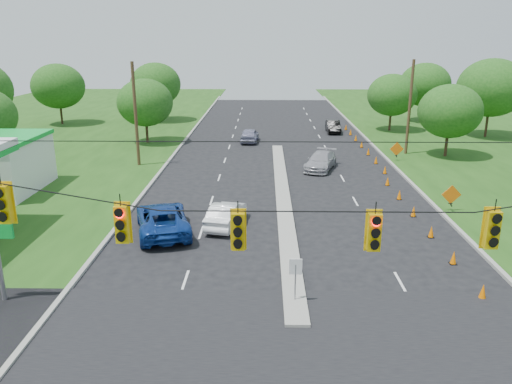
{
  "coord_description": "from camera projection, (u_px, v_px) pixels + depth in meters",
  "views": [
    {
      "loc": [
        -1.33,
        -12.99,
        10.81
      ],
      "look_at": [
        -1.78,
        13.01,
        2.8
      ],
      "focal_mm": 35.0,
      "sensor_mm": 36.0,
      "label": 1
    }
  ],
  "objects": [
    {
      "name": "curb_left",
      "position": [
        166.0,
        166.0,
        44.41
      ],
      "size": [
        0.25,
        110.0,
        0.16
      ],
      "primitive_type": "cube",
      "color": "gray",
      "rests_on": "ground"
    },
    {
      "name": "signal_span",
      "position": [
        312.0,
        270.0,
        13.16
      ],
      "size": [
        25.6,
        0.32,
        9.0
      ],
      "color": "#422D1C",
      "rests_on": "ground"
    },
    {
      "name": "cone_9",
      "position": [
        368.0,
        152.0,
        48.29
      ],
      "size": [
        0.32,
        0.32,
        0.7
      ],
      "primitive_type": "cone",
      "color": "#FB7000",
      "rests_on": "ground"
    },
    {
      "name": "cone_11",
      "position": [
        356.0,
        138.0,
        54.98
      ],
      "size": [
        0.32,
        0.32,
        0.7
      ],
      "primitive_type": "cone",
      "color": "#FB7000",
      "rests_on": "ground"
    },
    {
      "name": "tree_6",
      "position": [
        156.0,
        84.0,
        66.94
      ],
      "size": [
        6.72,
        6.72,
        7.84
      ],
      "color": "black",
      "rests_on": "ground"
    },
    {
      "name": "work_sign_1",
      "position": [
        451.0,
        196.0,
        32.27
      ],
      "size": [
        1.27,
        0.58,
        1.37
      ],
      "color": "black",
      "rests_on": "ground"
    },
    {
      "name": "tree_11",
      "position": [
        425.0,
        85.0,
        66.34
      ],
      "size": [
        6.72,
        6.72,
        7.84
      ],
      "color": "black",
      "rests_on": "ground"
    },
    {
      "name": "utility_pole_far_right",
      "position": [
        410.0,
        108.0,
        47.49
      ],
      "size": [
        0.28,
        0.28,
        9.0
      ],
      "primitive_type": "cylinder",
      "color": "#422D1C",
      "rests_on": "ground"
    },
    {
      "name": "tree_4",
      "position": [
        58.0,
        86.0,
        64.27
      ],
      "size": [
        6.72,
        6.72,
        7.84
      ],
      "color": "black",
      "rests_on": "ground"
    },
    {
      "name": "cone_7",
      "position": [
        385.0,
        170.0,
        41.6
      ],
      "size": [
        0.32,
        0.32,
        0.7
      ],
      "primitive_type": "cone",
      "color": "#FB7000",
      "rests_on": "ground"
    },
    {
      "name": "cone_13",
      "position": [
        346.0,
        127.0,
        61.67
      ],
      "size": [
        0.32,
        0.32,
        0.7
      ],
      "primitive_type": "cone",
      "color": "#FB7000",
      "rests_on": "ground"
    },
    {
      "name": "curb_right",
      "position": [
        393.0,
        166.0,
        44.07
      ],
      "size": [
        0.25,
        110.0,
        0.16
      ],
      "primitive_type": "cube",
      "color": "gray",
      "rests_on": "ground"
    },
    {
      "name": "cone_6",
      "position": [
        388.0,
        181.0,
        38.27
      ],
      "size": [
        0.32,
        0.32,
        0.7
      ],
      "primitive_type": "cone",
      "color": "#FB7000",
      "rests_on": "ground"
    },
    {
      "name": "cone_2",
      "position": [
        454.0,
        258.0,
        24.89
      ],
      "size": [
        0.32,
        0.32,
        0.7
      ],
      "primitive_type": "cone",
      "color": "#FB7000",
      "rests_on": "ground"
    },
    {
      "name": "work_sign_2",
      "position": [
        397.0,
        150.0,
        45.65
      ],
      "size": [
        1.27,
        0.58,
        1.37
      ],
      "color": "black",
      "rests_on": "ground"
    },
    {
      "name": "cone_8",
      "position": [
        376.0,
        160.0,
        44.95
      ],
      "size": [
        0.32,
        0.32,
        0.7
      ],
      "primitive_type": "cone",
      "color": "#FB7000",
      "rests_on": "ground"
    },
    {
      "name": "silver_car_far",
      "position": [
        321.0,
        161.0,
        42.91
      ],
      "size": [
        3.6,
        5.46,
        1.47
      ],
      "primitive_type": "imported",
      "rotation": [
        0.0,
        0.0,
        -0.33
      ],
      "color": "#A1A0A7",
      "rests_on": "ground"
    },
    {
      "name": "median_sign",
      "position": [
        296.0,
        272.0,
        20.88
      ],
      "size": [
        0.55,
        0.06,
        2.05
      ],
      "color": "gray",
      "rests_on": "ground"
    },
    {
      "name": "tree_10",
      "position": [
        492.0,
        88.0,
        55.58
      ],
      "size": [
        7.56,
        7.56,
        8.82
      ],
      "color": "black",
      "rests_on": "ground"
    },
    {
      "name": "blue_pickup",
      "position": [
        163.0,
        219.0,
        28.83
      ],
      "size": [
        4.33,
        6.59,
        1.68
      ],
      "primitive_type": "imported",
      "rotation": [
        0.0,
        0.0,
        3.42
      ],
      "color": "navy",
      "rests_on": "ground"
    },
    {
      "name": "tree_5",
      "position": [
        145.0,
        103.0,
        52.75
      ],
      "size": [
        5.88,
        5.88,
        6.86
      ],
      "color": "black",
      "rests_on": "ground"
    },
    {
      "name": "cone_4",
      "position": [
        414.0,
        211.0,
        31.58
      ],
      "size": [
        0.32,
        0.32,
        0.7
      ],
      "primitive_type": "cone",
      "color": "#FB7000",
      "rests_on": "ground"
    },
    {
      "name": "cone_10",
      "position": [
        362.0,
        144.0,
        51.64
      ],
      "size": [
        0.32,
        0.32,
        0.7
      ],
      "primitive_type": "cone",
      "color": "#FB7000",
      "rests_on": "ground"
    },
    {
      "name": "dark_car_receding",
      "position": [
        333.0,
        126.0,
        59.88
      ],
      "size": [
        1.6,
        4.39,
        1.44
      ],
      "primitive_type": "imported",
      "rotation": [
        0.0,
        0.0,
        -0.02
      ],
      "color": "black",
      "rests_on": "ground"
    },
    {
      "name": "silver_car_oncoming",
      "position": [
        250.0,
        135.0,
        54.33
      ],
      "size": [
        2.09,
        4.56,
        1.51
      ],
      "primitive_type": "imported",
      "rotation": [
        0.0,
        0.0,
        3.07
      ],
      "color": "#8989A8",
      "rests_on": "ground"
    },
    {
      "name": "white_sedan",
      "position": [
        226.0,
        214.0,
        29.89
      ],
      "size": [
        2.38,
        4.61,
        1.45
      ],
      "primitive_type": "imported",
      "rotation": [
        0.0,
        0.0,
        2.94
      ],
      "color": "white",
      "rests_on": "ground"
    },
    {
      "name": "cone_12",
      "position": [
        351.0,
        132.0,
        58.33
      ],
      "size": [
        0.32,
        0.32,
        0.7
      ],
      "primitive_type": "cone",
      "color": "#FB7000",
      "rests_on": "ground"
    },
    {
      "name": "cone_1",
      "position": [
        483.0,
        291.0,
        21.55
      ],
      "size": [
        0.32,
        0.32,
        0.7
      ],
      "primitive_type": "cone",
      "color": "#FB7000",
      "rests_on": "ground"
    },
    {
      "name": "median",
      "position": [
        283.0,
        197.0,
        35.64
      ],
      "size": [
        1.0,
        34.0,
        0.18
      ],
      "primitive_type": "cube",
      "color": "gray",
      "rests_on": "ground"
    },
    {
      "name": "tree_9",
      "position": [
        450.0,
        111.0,
        46.52
      ],
      "size": [
        5.88,
        5.88,
        6.86
      ],
      "color": "black",
      "rests_on": "ground"
    },
    {
      "name": "cone_3",
      "position": [
        431.0,
        232.0,
        28.24
      ],
      "size": [
        0.32,
        0.32,
        0.7
      ],
      "primitive_type": "cone",
      "color": "#FB7000",
      "rests_on": "ground"
    },
    {
      "name": "cone_5",
      "position": [
        399.0,
        195.0,
        34.93
      ],
      "size": [
        0.32,
        0.32,
        0.7
      ],
      "primitive_type": "cone",
      "color": "#FB7000",
      "rests_on": "ground"
    },
    {
      "name": "utility_pole_far_left",
      "position": [
        136.0,
        115.0,
        43.12
      ],
      "size": [
        0.28,
        0.28,
        9.0
      ],
      "primitive_type": "cylinder",
      "color": "#422D1C",
      "rests_on": "ground"
    },
    {
      "name": "tree_12",
      "position": [
        392.0,
        95.0,
        59.94
      ],
      "size": [
        5.88,
        5.88,
        6.86
      ],
      "color": "black",
      "rests_on": "ground"
    }
  ]
}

